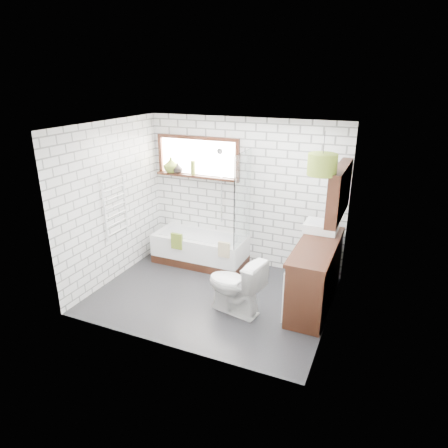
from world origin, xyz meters
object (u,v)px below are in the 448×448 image
at_px(bathtub, 200,249).
at_px(basin, 321,227).
at_px(vanity, 315,274).
at_px(pendant, 322,164).
at_px(toilet, 235,285).

distance_m(bathtub, basin, 2.18).
xyz_separation_m(vanity, pendant, (0.01, -0.30, 1.63)).
distance_m(basin, pendant, 1.36).
bearing_deg(vanity, basin, 96.84).
bearing_deg(vanity, toilet, -145.74).
height_order(bathtub, pendant, pendant).
bearing_deg(bathtub, vanity, -14.52).
bearing_deg(pendant, basin, 95.20).
bearing_deg(bathtub, pendant, -21.76).
distance_m(vanity, pendant, 1.66).
xyz_separation_m(vanity, basin, (-0.06, 0.50, 0.54)).
height_order(bathtub, vanity, vanity).
relative_size(bathtub, pendant, 4.46).
bearing_deg(bathtub, toilet, -46.58).
distance_m(vanity, basin, 0.74).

